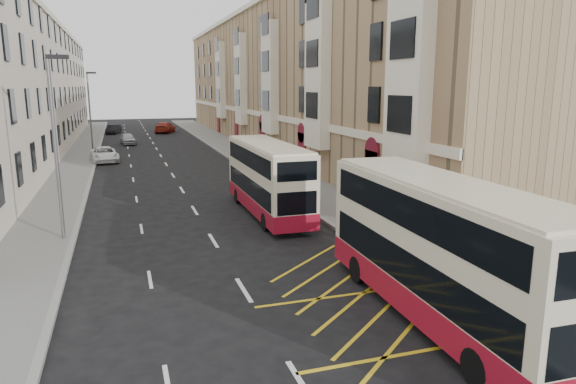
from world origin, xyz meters
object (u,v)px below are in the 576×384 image
object	(u,v)px
street_lamp_near	(56,138)
car_dark	(113,129)
pedestrian_mid	(531,272)
car_silver	(128,139)
street_lamp_far	(90,109)
double_decker_rear	(268,178)
double_decker_front	(441,251)
white_van	(104,154)
car_red	(165,127)
bus_shelter	(543,244)
pedestrian_far	(413,229)

from	to	relation	value
street_lamp_near	car_dark	distance (m)	54.51
pedestrian_mid	car_silver	distance (m)	52.36
street_lamp_far	double_decker_rear	xyz separation A→B (m)	(10.04, -28.11, -2.66)
double_decker_front	white_van	xyz separation A→B (m)	(-10.20, 37.20, -1.47)
double_decker_front	car_red	xyz separation A→B (m)	(-2.38, 65.60, -1.36)
car_silver	car_dark	size ratio (longest dim) A/B	0.99
bus_shelter	street_lamp_near	xyz separation A→B (m)	(-14.69, 12.39, 2.50)
bus_shelter	double_decker_front	world-z (taller)	double_decker_front
bus_shelter	car_dark	size ratio (longest dim) A/B	1.06
car_red	pedestrian_far	bearing A→B (deg)	112.11
street_lamp_far	car_silver	size ratio (longest dim) A/B	2.03
pedestrian_mid	pedestrian_far	size ratio (longest dim) A/B	0.97
pedestrian_far	car_dark	world-z (taller)	pedestrian_far
car_silver	double_decker_front	bearing A→B (deg)	-87.06
pedestrian_mid	street_lamp_near	bearing A→B (deg)	138.05
double_decker_front	car_silver	bearing A→B (deg)	100.57
pedestrian_mid	car_red	distance (m)	65.77
street_lamp_near	double_decker_rear	world-z (taller)	street_lamp_near
double_decker_front	pedestrian_mid	size ratio (longest dim) A/B	5.88
pedestrian_mid	car_silver	size ratio (longest dim) A/B	0.46
double_decker_front	pedestrian_far	bearing A→B (deg)	67.31
pedestrian_mid	car_dark	world-z (taller)	pedestrian_mid
car_silver	car_dark	world-z (taller)	car_silver
double_decker_front	car_dark	world-z (taller)	double_decker_front
bus_shelter	car_dark	world-z (taller)	bus_shelter
pedestrian_far	car_silver	distance (m)	46.83
double_decker_front	double_decker_rear	distance (m)	13.92
pedestrian_far	street_lamp_near	bearing A→B (deg)	4.56
double_decker_front	car_red	size ratio (longest dim) A/B	1.96
pedestrian_far	white_van	size ratio (longest dim) A/B	0.38
bus_shelter	car_dark	bearing A→B (deg)	100.99
street_lamp_far	double_decker_rear	bearing A→B (deg)	-70.34
street_lamp_far	pedestrian_mid	world-z (taller)	street_lamp_far
car_dark	car_red	size ratio (longest dim) A/B	0.74
pedestrian_mid	double_decker_front	bearing A→B (deg)	178.22
street_lamp_far	white_van	distance (m)	6.30
street_lamp_near	white_van	xyz separation A→B (m)	(1.15, 25.23, -3.96)
bus_shelter	white_van	xyz separation A→B (m)	(-13.54, 37.62, -1.46)
street_lamp_far	pedestrian_far	size ratio (longest dim) A/B	4.30
double_decker_rear	white_van	size ratio (longest dim) A/B	2.00
street_lamp_near	pedestrian_mid	xyz separation A→B (m)	(14.85, -11.88, -3.58)
street_lamp_near	pedestrian_mid	world-z (taller)	street_lamp_near
car_dark	white_van	bearing A→B (deg)	-77.66
double_decker_front	car_dark	size ratio (longest dim) A/B	2.66
white_van	street_lamp_near	bearing A→B (deg)	-98.75
street_lamp_far	double_decker_rear	size ratio (longest dim) A/B	0.82
pedestrian_mid	car_red	size ratio (longest dim) A/B	0.33
pedestrian_far	bus_shelter	bearing A→B (deg)	127.16
double_decker_front	car_silver	size ratio (longest dim) A/B	2.70
car_dark	car_red	bearing A→B (deg)	7.96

